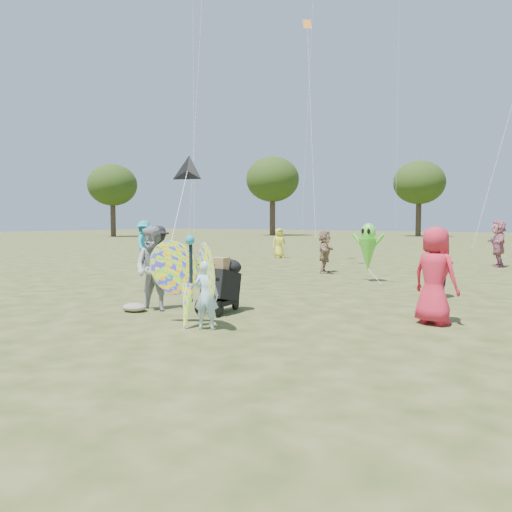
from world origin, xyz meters
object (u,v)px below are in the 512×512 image
Objects in this scene: crowd_j at (498,243)px; butterfly_kite at (189,281)px; crowd_d at (325,252)px; alien_kite at (368,249)px; crowd_i at (144,243)px; adult_man at (154,269)px; crowd_g at (279,243)px; jogging_stroller at (223,281)px; crowd_b at (159,255)px; crowd_a at (435,276)px; crowd_e at (436,266)px; child_girl at (206,295)px.

butterfly_kite is (-1.86, -15.33, -0.14)m from crowd_j.
alien_kite reaches higher than crowd_d.
crowd_i is 1.03× the size of butterfly_kite.
adult_man reaches higher than crowd_g.
jogging_stroller is at bearing 107.33° from butterfly_kite.
jogging_stroller is (4.18, -2.14, -0.22)m from crowd_b.
crowd_a is 3.18m from crowd_e.
crowd_d is at bearing 94.08° from jogging_stroller.
jogging_stroller is at bearing 36.53° from crowd_a.
crowd_i reaches higher than crowd_d.
alien_kite is (-2.58, 1.97, 0.22)m from crowd_e.
crowd_g is 0.82× the size of butterfly_kite.
crowd_j is at bearing -46.42° from crowd_g.
crowd_i is (-12.23, 1.76, 0.16)m from crowd_e.
child_girl is 2.17m from adult_man.
crowd_a is at bearing -160.64° from child_girl.
jogging_stroller is at bearing -87.58° from crowd_b.
alien_kite is (-0.59, 7.71, 0.40)m from child_girl.
crowd_a reaches higher than crowd_b.
crowd_a is at bearing -55.30° from alien_kite.
crowd_g is at bearing -83.83° from child_girl.
crowd_i reaches higher than butterfly_kite.
crowd_g is at bearing 118.60° from butterfly_kite.
crowd_b is 4.71m from jogging_stroller.
crowd_a is at bearing -14.47° from crowd_j.
alien_kite is (-2.09, -7.59, 0.05)m from crowd_j.
crowd_a is 6.11m from alien_kite.
adult_man is at bearing -101.65° from alien_kite.
butterfly_kite is (4.61, -3.51, -0.05)m from crowd_b.
alien_kite is (1.45, 7.03, 0.12)m from adult_man.
crowd_e is 3.25m from alien_kite.
crowd_g is 0.79× the size of crowd_j.
crowd_j reaches higher than adult_man.
crowd_i is at bearing -77.16° from crowd_j.
crowd_a is 8.66m from crowd_d.
crowd_d is at bearing -56.15° from crowd_j.
crowd_j is at bearing -56.44° from crowd_d.
adult_man reaches higher than jogging_stroller.
crowd_j is 1.68× the size of jogging_stroller.
child_girl is 0.63× the size of crowd_i.
crowd_g is 0.83× the size of alien_kite.
crowd_a is (2.89, 2.69, 0.28)m from child_girl.
crowd_j is 15.44m from butterfly_kite.
adult_man is 0.96× the size of butterfly_kite.
adult_man is at bearing -34.36° from crowd_j.
crowd_e reaches higher than crowd_g.
crowd_b is (-4.97, 3.48, 0.26)m from child_girl.
jogging_stroller is 1.44m from butterfly_kite.
child_girl is 12.70m from crowd_i.
crowd_i is at bearing -178.76° from alien_kite.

